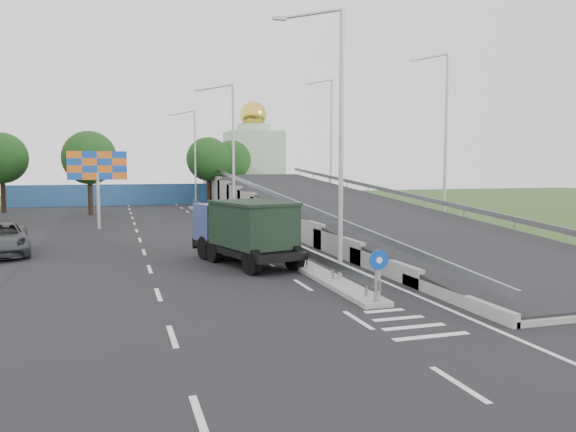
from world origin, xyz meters
name	(u,v)px	position (x,y,z in m)	size (l,w,h in m)	color
ground	(412,327)	(0.00, 0.00, 0.00)	(160.00, 160.00, 0.00)	#2D4C1E
road_surface	(200,240)	(-3.00, 20.00, 0.00)	(26.00, 90.00, 0.04)	black
median	(236,230)	(0.00, 24.00, 0.10)	(1.00, 44.00, 0.20)	gray
overpass_ramp	(337,204)	(7.50, 24.00, 1.75)	(10.00, 50.00, 3.50)	gray
median_guardrail	(236,220)	(0.00, 24.00, 0.75)	(0.09, 44.00, 0.71)	gray
sign_bollard	(378,276)	(0.00, 2.17, 1.03)	(0.64, 0.23, 1.67)	black
lamp_post_near	(336,130)	(0.11, 6.00, 5.81)	(2.74, 0.18, 10.08)	#B2B5B7
lamp_post_mid	(231,147)	(0.11, 26.00, 5.81)	(2.74, 0.18, 10.08)	#B2B5B7
lamp_post_far	(193,153)	(0.11, 46.00, 5.81)	(2.74, 0.18, 10.08)	#B2B5B7
blue_wall	(151,195)	(-4.00, 52.00, 1.20)	(30.00, 0.50, 2.40)	#26508E
church	(253,159)	(10.00, 60.00, 5.31)	(7.00, 7.00, 13.80)	#B2CCAD
billboard	(97,170)	(-9.00, 28.00, 4.19)	(4.00, 0.24, 5.50)	#B2B5B7
tree_left_mid	(89,158)	(-10.00, 40.00, 5.18)	(4.80, 4.80, 7.60)	black
tree_median_far	(208,159)	(2.00, 48.00, 5.18)	(4.80, 4.80, 7.60)	black
tree_left_far	(2,158)	(-18.00, 45.00, 5.18)	(4.80, 4.80, 7.60)	black
tree_ramp_far	(232,160)	(6.00, 55.00, 5.18)	(4.80, 4.80, 7.60)	black
dump_truck	(244,229)	(-2.25, 11.26, 1.61)	(4.08, 7.01, 2.92)	black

